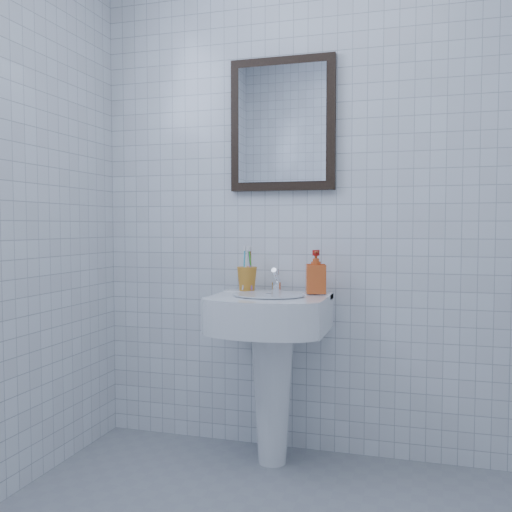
% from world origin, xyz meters
% --- Properties ---
extents(wall_back, '(2.20, 0.02, 2.50)m').
position_xyz_m(wall_back, '(0.00, 1.20, 1.25)').
color(wall_back, silver).
rests_on(wall_back, ground).
extents(washbasin, '(0.50, 0.37, 0.78)m').
position_xyz_m(washbasin, '(-0.19, 0.98, 0.52)').
color(washbasin, white).
rests_on(washbasin, ground).
extents(faucet, '(0.05, 0.10, 0.11)m').
position_xyz_m(faucet, '(-0.19, 1.08, 0.81)').
color(faucet, white).
rests_on(faucet, washbasin).
extents(toothbrush_cup, '(0.10, 0.10, 0.11)m').
position_xyz_m(toothbrush_cup, '(-0.33, 1.08, 0.83)').
color(toothbrush_cup, orange).
rests_on(toothbrush_cup, washbasin).
extents(soap_dispenser, '(0.11, 0.11, 0.19)m').
position_xyz_m(soap_dispenser, '(-0.00, 1.08, 0.87)').
color(soap_dispenser, red).
rests_on(soap_dispenser, washbasin).
extents(wall_mirror, '(0.50, 0.04, 0.62)m').
position_xyz_m(wall_mirror, '(-0.19, 1.18, 1.55)').
color(wall_mirror, black).
rests_on(wall_mirror, wall_back).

